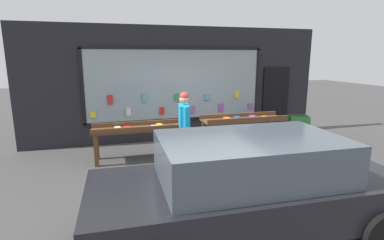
# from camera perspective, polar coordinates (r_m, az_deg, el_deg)

# --- Properties ---
(ground_plane) EXTENTS (40.00, 40.00, 0.00)m
(ground_plane) POSITION_cam_1_polar(r_m,az_deg,el_deg) (6.93, 2.49, -8.56)
(ground_plane) COLOR #474444
(shopfront_facade) EXTENTS (8.76, 0.29, 3.28)m
(shopfront_facade) POSITION_cam_1_polar(r_m,az_deg,el_deg) (8.82, -2.29, 6.81)
(shopfront_facade) COLOR black
(shopfront_facade) RESTS_ON ground_plane
(display_table_left) EXTENTS (2.23, 0.70, 0.87)m
(display_table_left) POSITION_cam_1_polar(r_m,az_deg,el_deg) (7.23, -9.91, -2.10)
(display_table_left) COLOR brown
(display_table_left) RESTS_ON ground_plane
(display_table_right) EXTENTS (2.23, 0.71, 0.92)m
(display_table_right) POSITION_cam_1_polar(r_m,az_deg,el_deg) (7.98, 9.80, -0.43)
(display_table_right) COLOR brown
(display_table_right) RESTS_ON ground_plane
(person_browsing) EXTENTS (0.29, 0.65, 1.65)m
(person_browsing) POSITION_cam_1_polar(r_m,az_deg,el_deg) (6.86, -1.50, -0.36)
(person_browsing) COLOR black
(person_browsing) RESTS_ON ground_plane
(small_dog) EXTENTS (0.27, 0.54, 0.44)m
(small_dog) POSITION_cam_1_polar(r_m,az_deg,el_deg) (6.67, -5.48, -6.75)
(small_dog) COLOR black
(small_dog) RESTS_ON ground_plane
(sandwich_board_sign) EXTENTS (0.69, 0.74, 0.84)m
(sandwich_board_sign) POSITION_cam_1_polar(r_m,az_deg,el_deg) (8.78, 19.64, -1.89)
(sandwich_board_sign) COLOR #193F19
(sandwich_board_sign) RESTS_ON ground_plane
(parked_car) EXTENTS (4.30, 1.97, 1.41)m
(parked_car) POSITION_cam_1_polar(r_m,az_deg,el_deg) (4.20, 10.84, -12.08)
(parked_car) COLOR black
(parked_car) RESTS_ON ground_plane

